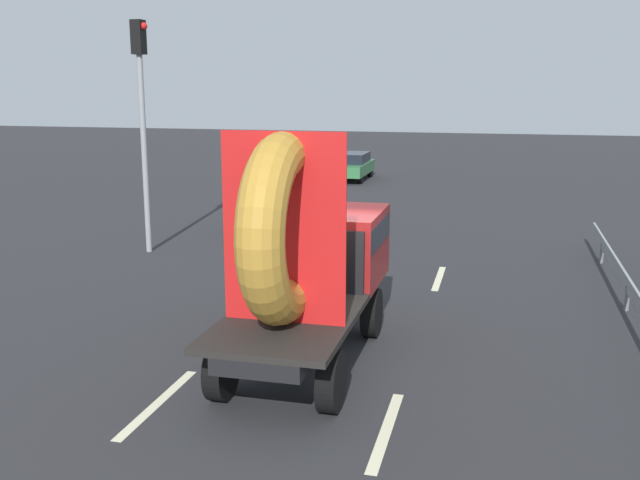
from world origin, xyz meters
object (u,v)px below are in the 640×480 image
Objects in this scene: flatbed_truck at (309,254)px; traffic_light at (142,105)px; oncoming_car at (351,165)px; distant_sedan at (293,207)px.

traffic_light is (-6.55, 6.79, 2.23)m from flatbed_truck.
oncoming_car is at bearing 100.09° from flatbed_truck.
traffic_light is (-3.09, -4.08, 3.37)m from distant_sedan.
distant_sedan is 0.66× the size of traffic_light.
flatbed_truck is 0.84× the size of traffic_light.
distant_sedan is at bearing -86.62° from oncoming_car.
flatbed_truck reaches higher than distant_sedan.
traffic_light is at bearing 133.98° from flatbed_truck.
distant_sedan is (-3.46, 10.86, -1.13)m from flatbed_truck.
traffic_light is 17.44m from oncoming_car.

